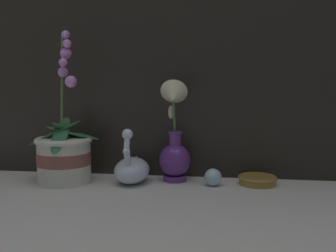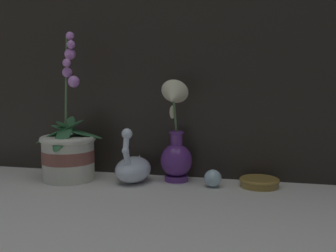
{
  "view_description": "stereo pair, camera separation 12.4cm",
  "coord_description": "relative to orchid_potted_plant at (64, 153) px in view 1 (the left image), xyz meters",
  "views": [
    {
      "loc": [
        0.19,
        -1.1,
        0.33
      ],
      "look_at": [
        0.03,
        0.12,
        0.19
      ],
      "focal_mm": 42.0,
      "sensor_mm": 36.0,
      "label": 1
    },
    {
      "loc": [
        0.31,
        -1.08,
        0.33
      ],
      "look_at": [
        0.03,
        0.12,
        0.19
      ],
      "focal_mm": 42.0,
      "sensor_mm": 36.0,
      "label": 2
    }
  ],
  "objects": [
    {
      "name": "amber_dish",
      "position": [
        0.63,
        0.05,
        -0.08
      ],
      "size": [
        0.13,
        0.13,
        0.03
      ],
      "color": "olive",
      "rests_on": "ground_plane"
    },
    {
      "name": "blue_vase",
      "position": [
        0.36,
        0.06,
        0.02
      ],
      "size": [
        0.11,
        0.15,
        0.34
      ],
      "color": "#602D7F",
      "rests_on": "ground_plane"
    },
    {
      "name": "ground_plane",
      "position": [
        0.31,
        -0.11,
        -0.1
      ],
      "size": [
        2.8,
        2.8,
        0.0
      ],
      "primitive_type": "plane",
      "color": "beige"
    },
    {
      "name": "window_backdrop",
      "position": [
        0.31,
        0.14,
        0.5
      ],
      "size": [
        2.8,
        0.03,
        1.2
      ],
      "color": "black",
      "rests_on": "ground_plane"
    },
    {
      "name": "orchid_potted_plant",
      "position": [
        0.0,
        0.0,
        0.0
      ],
      "size": [
        0.24,
        0.23,
        0.49
      ],
      "color": "beige",
      "rests_on": "ground_plane"
    },
    {
      "name": "glass_sphere",
      "position": [
        0.48,
        0.02,
        -0.07
      ],
      "size": [
        0.06,
        0.06,
        0.06
      ],
      "color": "silver",
      "rests_on": "ground_plane"
    },
    {
      "name": "swan_figurine",
      "position": [
        0.22,
        0.02,
        -0.05
      ],
      "size": [
        0.11,
        0.18,
        0.19
      ],
      "color": "silver",
      "rests_on": "ground_plane"
    }
  ]
}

